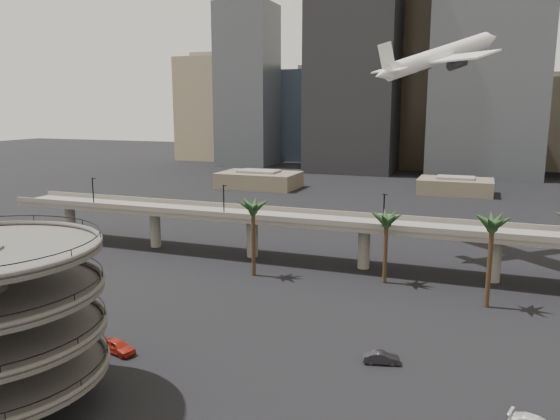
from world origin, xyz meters
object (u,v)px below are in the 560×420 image
at_px(overpass, 306,224).
at_px(car_b, 381,358).
at_px(airborne_jet, 439,57).
at_px(car_a, 118,346).

bearing_deg(overpass, car_b, -60.24).
bearing_deg(car_b, airborne_jet, -14.28).
height_order(car_a, car_b, car_a).
distance_m(overpass, car_b, 42.30).
distance_m(airborne_jet, car_b, 66.12).
bearing_deg(airborne_jet, car_b, -136.24).
relative_size(overpass, airborne_jet, 5.34).
xyz_separation_m(car_a, car_b, (30.01, 8.33, -0.15)).
height_order(overpass, car_b, overpass).
height_order(overpass, airborne_jet, airborne_jet).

